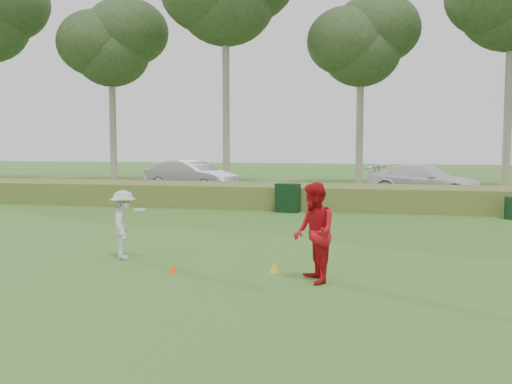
% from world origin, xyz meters
% --- Properties ---
extents(ground, '(120.00, 120.00, 0.00)m').
position_xyz_m(ground, '(0.00, 0.00, 0.00)').
color(ground, '#366A23').
rests_on(ground, ground).
extents(reed_strip, '(80.00, 3.00, 0.90)m').
position_xyz_m(reed_strip, '(0.00, 12.00, 0.45)').
color(reed_strip, '#5A6C2B').
rests_on(reed_strip, ground).
extents(park_road, '(80.00, 6.00, 0.06)m').
position_xyz_m(park_road, '(0.00, 17.00, 0.03)').
color(park_road, '#2D2D2D').
rests_on(park_road, ground).
extents(tree_2, '(6.50, 6.50, 12.00)m').
position_xyz_m(tree_2, '(-14.00, 24.00, 8.97)').
color(tree_2, gray).
rests_on(tree_2, ground).
extents(tree_4, '(6.24, 6.24, 11.50)m').
position_xyz_m(tree_4, '(2.00, 24.50, 8.59)').
color(tree_4, gray).
rests_on(tree_4, ground).
extents(player_white, '(0.99, 1.15, 1.55)m').
position_xyz_m(player_white, '(-2.42, 0.97, 0.78)').
color(player_white, silver).
rests_on(player_white, ground).
extents(player_red, '(1.01, 1.12, 1.89)m').
position_xyz_m(player_red, '(2.06, -0.36, 0.95)').
color(player_red, red).
rests_on(player_red, ground).
extents(cone_orange, '(0.18, 0.18, 0.20)m').
position_xyz_m(cone_orange, '(-0.81, -0.19, 0.10)').
color(cone_orange, orange).
rests_on(cone_orange, ground).
extents(cone_yellow, '(0.20, 0.20, 0.22)m').
position_xyz_m(cone_yellow, '(1.19, 0.29, 0.11)').
color(cone_yellow, yellow).
rests_on(cone_yellow, ground).
extents(utility_cabinet, '(0.94, 0.67, 1.08)m').
position_xyz_m(utility_cabinet, '(-0.13, 10.25, 0.54)').
color(utility_cabinet, black).
rests_on(utility_cabinet, ground).
extents(trash_bin, '(0.55, 0.55, 0.77)m').
position_xyz_m(trash_bin, '(7.71, 9.93, 0.38)').
color(trash_bin, black).
rests_on(trash_bin, ground).
extents(car_mid, '(5.32, 3.42, 1.66)m').
position_xyz_m(car_mid, '(-6.10, 16.67, 0.89)').
color(car_mid, '#B4B5B8').
rests_on(car_mid, park_road).
extents(car_right, '(5.73, 4.08, 1.54)m').
position_xyz_m(car_right, '(5.30, 16.57, 0.83)').
color(car_right, white).
rests_on(car_right, park_road).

